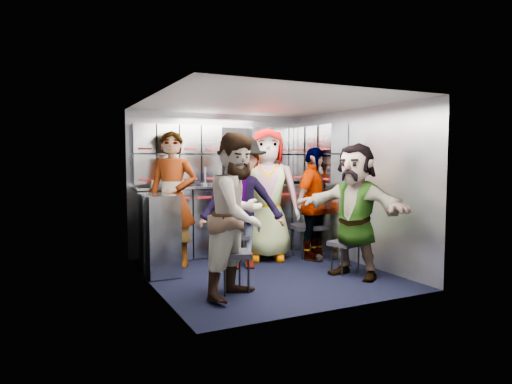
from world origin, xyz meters
name	(u,v)px	position (x,y,z in m)	size (l,w,h in m)	color
floor	(265,273)	(0.00, 0.00, 0.00)	(3.00, 3.00, 0.00)	black
wall_back	(221,183)	(0.00, 1.50, 1.05)	(2.80, 0.04, 2.10)	gray
wall_left	(152,193)	(-1.40, 0.00, 1.05)	(0.04, 3.00, 2.10)	gray
wall_right	(357,186)	(1.40, 0.00, 1.05)	(0.04, 3.00, 2.10)	gray
ceiling	(266,103)	(0.00, 0.00, 2.10)	(2.80, 3.00, 0.02)	silver
cart_bank_back	(226,221)	(0.00, 1.29, 0.49)	(2.68, 0.38, 0.99)	#91969F
cart_bank_left	(159,234)	(-1.19, 0.56, 0.49)	(0.38, 0.76, 0.99)	#91969F
counter	(226,186)	(0.00, 1.29, 1.01)	(2.68, 0.42, 0.03)	#ADAFB4
locker_bank_back	(224,154)	(0.00, 1.35, 1.49)	(2.68, 0.28, 0.82)	#91969F
locker_bank_right	(319,154)	(1.25, 0.70, 1.49)	(0.28, 1.00, 0.82)	#91969F
right_cabinet	(322,221)	(1.25, 0.60, 0.50)	(0.28, 1.20, 1.00)	#91969F
coffee_niche	(234,156)	(0.18, 1.41, 1.47)	(0.46, 0.16, 0.84)	black
red_latch_strip	(231,196)	(0.00, 1.09, 0.88)	(2.60, 0.02, 0.03)	maroon
jump_seat_near_left	(232,256)	(-0.67, -0.54, 0.39)	(0.44, 0.43, 0.44)	black
jump_seat_mid_left	(236,238)	(-0.14, 0.57, 0.37)	(0.45, 0.44, 0.42)	black
jump_seat_center	(262,229)	(0.39, 0.89, 0.41)	(0.43, 0.42, 0.46)	black
jump_seat_mid_right	(306,229)	(0.98, 0.60, 0.41)	(0.46, 0.45, 0.47)	black
jump_seat_near_right	(345,245)	(0.90, -0.42, 0.35)	(0.41, 0.40, 0.40)	black
attendant_standing	(173,199)	(-0.92, 0.89, 0.89)	(0.65, 0.43, 1.79)	black
attendant_arc_a	(239,216)	(-0.67, -0.72, 0.84)	(0.82, 0.64, 1.69)	black
attendant_arc_b	(242,203)	(-0.14, 0.39, 0.86)	(1.11, 0.64, 1.72)	black
attendant_arc_c	(267,194)	(0.39, 0.71, 0.93)	(0.90, 0.59, 1.85)	black
attendant_arc_d	(313,204)	(0.98, 0.42, 0.79)	(0.93, 0.39, 1.59)	black
attendant_arc_e	(355,210)	(0.90, -0.60, 0.81)	(1.50, 0.48, 1.62)	black
bottle_left	(156,178)	(-1.05, 1.24, 1.16)	(0.06, 0.06, 0.26)	white
bottle_mid	(205,177)	(-0.35, 1.24, 1.17)	(0.07, 0.07, 0.27)	white
bottle_right	(246,176)	(0.31, 1.24, 1.16)	(0.07, 0.07, 0.27)	white
cup_left	(154,184)	(-1.09, 1.23, 1.08)	(0.08, 0.08, 0.10)	beige
cup_right	(279,181)	(0.87, 1.23, 1.08)	(0.08, 0.08, 0.11)	beige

